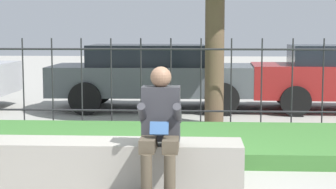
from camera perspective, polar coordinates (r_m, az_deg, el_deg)
ground_plane at (r=6.02m, az=-3.83°, el=-9.21°), size 60.00×60.00×0.00m
stone_bench at (r=6.03m, az=-7.61°, el=-7.14°), size 3.14×0.56×0.48m
person_seated_reader at (r=5.53m, az=-0.79°, el=-3.16°), size 0.42×0.73×1.28m
grass_berm at (r=7.82m, az=-2.14°, el=-4.81°), size 8.95×2.36×0.19m
iron_fence at (r=9.29m, az=-1.24°, el=1.31°), size 6.95×0.03×1.51m
car_parked_center at (r=11.63m, az=-1.45°, el=2.06°), size 4.34×1.99×1.34m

